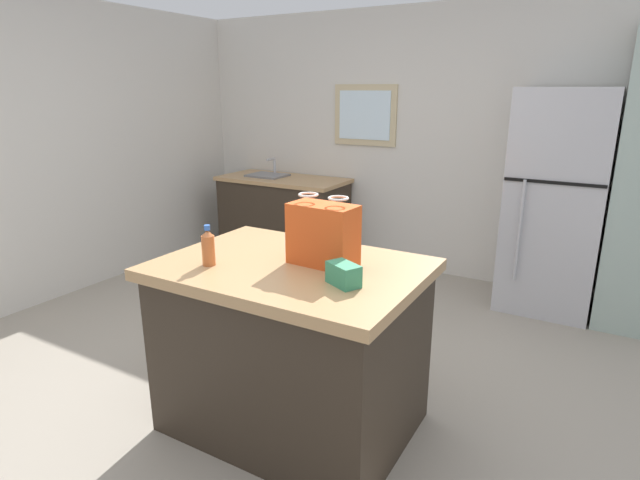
{
  "coord_description": "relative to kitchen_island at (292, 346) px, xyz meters",
  "views": [
    {
      "loc": [
        1.63,
        -2.25,
        1.8
      ],
      "look_at": [
        0.26,
        0.11,
        0.99
      ],
      "focal_mm": 28.76,
      "sensor_mm": 36.0,
      "label": 1
    }
  ],
  "objects": [
    {
      "name": "ground",
      "position": [
        -0.26,
        0.19,
        -0.47
      ],
      "size": [
        6.35,
        6.35,
        0.0
      ],
      "primitive_type": "plane",
      "color": "#9E9384"
    },
    {
      "name": "back_wall",
      "position": [
        -0.27,
        2.84,
        0.8
      ],
      "size": [
        5.19,
        0.13,
        2.55
      ],
      "color": "silver",
      "rests_on": "ground"
    },
    {
      "name": "left_wall",
      "position": [
        -2.85,
        0.19,
        0.8
      ],
      "size": [
        0.1,
        5.29,
        2.55
      ],
      "color": "silver",
      "rests_on": "ground"
    },
    {
      "name": "kitchen_island",
      "position": [
        0.0,
        0.0,
        0.0
      ],
      "size": [
        1.33,
        0.97,
        0.94
      ],
      "color": "#33281E",
      "rests_on": "ground"
    },
    {
      "name": "refrigerator",
      "position": [
        0.98,
        2.43,
        0.43
      ],
      "size": [
        0.72,
        0.69,
        1.81
      ],
      "color": "#B7B7BC",
      "rests_on": "ground"
    },
    {
      "name": "sink_counter",
      "position": [
        -1.71,
        2.45,
        -0.02
      ],
      "size": [
        1.38,
        0.65,
        1.07
      ],
      "color": "#33281E",
      "rests_on": "ground"
    },
    {
      "name": "shopping_bag",
      "position": [
        0.14,
        0.08,
        0.62
      ],
      "size": [
        0.35,
        0.2,
        0.36
      ],
      "color": "#DB511E",
      "rests_on": "kitchen_island"
    },
    {
      "name": "small_box",
      "position": [
        0.37,
        -0.12,
        0.52
      ],
      "size": [
        0.19,
        0.16,
        0.1
      ],
      "primitive_type": "cube",
      "rotation": [
        0.0,
        0.0,
        -0.47
      ],
      "color": "#388E66",
      "rests_on": "kitchen_island"
    },
    {
      "name": "bottle",
      "position": [
        -0.35,
        -0.22,
        0.56
      ],
      "size": [
        0.07,
        0.07,
        0.21
      ],
      "color": "#C66633",
      "rests_on": "kitchen_island"
    },
    {
      "name": "ear_defenders",
      "position": [
        -0.05,
        0.32,
        0.49
      ],
      "size": [
        0.2,
        0.17,
        0.06
      ],
      "color": "black",
      "rests_on": "kitchen_island"
    }
  ]
}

